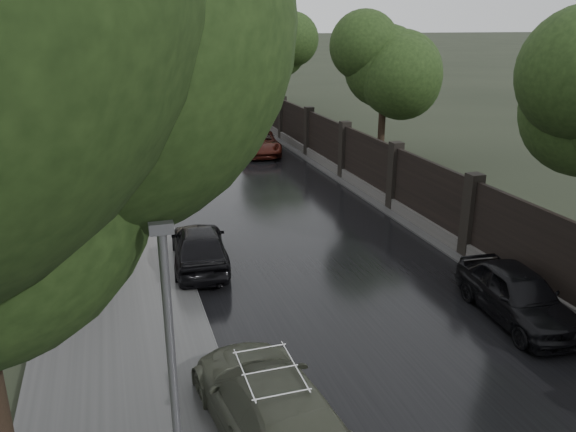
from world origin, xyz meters
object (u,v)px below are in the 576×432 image
Objects in this scene: tree_right_b at (385,67)px; traffic_light at (141,121)px; lamp_post at (176,422)px; car_right_far at (259,143)px; tree_left_far at (61,57)px; hatchback_left at (199,246)px; volga_sedan at (271,406)px; tree_right_c at (280,51)px; car_right_near at (518,294)px.

tree_right_b is 12.44m from traffic_light.
car_right_far is at bearing 73.24° from lamp_post.
tree_left_far is at bearing 126.47° from traffic_light.
hatchback_left is at bearing -137.28° from tree_right_b.
volga_sedan is 1.01× the size of car_right_far.
lamp_post is (-12.90, -38.50, -2.28)m from tree_right_c.
tree_right_c reaches higher than volga_sedan.
car_right_far is (10.06, -3.74, -4.60)m from tree_left_far.
tree_left_far reaches higher than volga_sedan.
lamp_post is at bearing 85.08° from hatchback_left.
traffic_light is (3.70, -5.01, -2.84)m from tree_left_far.
tree_left_far is at bearing 95.21° from lamp_post.
lamp_post is 1.28× the size of hatchback_left.
volga_sedan is 1.17× the size of hatchback_left.
hatchback_left is 15.57m from car_right_far.
tree_right_c is 1.51× the size of car_right_far.
tree_right_c is 1.79× the size of car_right_near.
hatchback_left is (0.00, 7.81, -0.00)m from volga_sedan.
volga_sedan and hatchback_left have the same top height.
tree_left_far is 6.84m from traffic_light.
tree_right_b reaches higher than car_right_near.
tree_left_far is at bearing 167.05° from car_right_far.
tree_left_far is at bearing 120.70° from car_right_near.
tree_left_far is 1.45× the size of lamp_post.
tree_left_far is 19.32m from hatchback_left.
tree_right_b is 1.51× the size of car_right_far.
lamp_post is at bearing -108.52° from tree_right_c.
hatchback_left is at bearing -86.97° from traffic_light.
traffic_light is 0.85× the size of volga_sedan.
car_right_far is (5.66, 14.51, -0.03)m from hatchback_left.
volga_sedan is 1.19× the size of car_right_near.
car_right_near is (7.00, 2.26, -0.01)m from volga_sedan.
tree_right_b is 1.75× the size of traffic_light.
tree_right_c reaches higher than car_right_near.
tree_right_b reaches higher than hatchback_left.
tree_right_b is (15.50, -8.00, -0.29)m from tree_left_far.
lamp_post reaches higher than car_right_near.
car_right_far is at bearing 11.27° from traffic_light.
tree_right_c is 19.26m from traffic_light.
traffic_light reaches higher than volga_sedan.
lamp_post is 1.09× the size of volga_sedan.
lamp_post is 10.60m from hatchback_left.
volga_sedan is at bearing -107.11° from tree_right_c.
hatchback_left is at bearing -111.45° from tree_right_c.
car_right_near is (11.40, -23.80, -4.57)m from tree_left_far.
traffic_light is at bearing -128.18° from tree_right_c.
tree_left_far is 26.82m from volga_sedan.
traffic_light is (-11.80, 2.99, -2.55)m from tree_right_b.
tree_left_far is 1.58× the size of volga_sedan.
tree_left_far is 11.67m from car_right_far.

